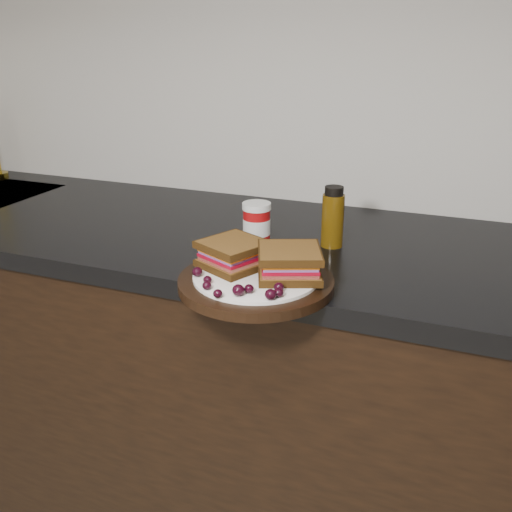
{
  "coord_description": "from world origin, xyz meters",
  "views": [
    {
      "loc": [
        0.35,
        0.56,
        1.33
      ],
      "look_at": [
        0.0,
        1.43,
        0.96
      ],
      "focal_mm": 40.0,
      "sensor_mm": 36.0,
      "label": 1
    }
  ],
  "objects_px": {
    "condiment_jar": "(257,223)",
    "oil_bottle": "(333,217)",
    "sandwich_left": "(233,254)",
    "plate": "(256,282)"
  },
  "relations": [
    {
      "from": "sandwich_left",
      "to": "condiment_jar",
      "type": "xyz_separation_m",
      "value": [
        -0.03,
        0.19,
        -0.0
      ]
    },
    {
      "from": "plate",
      "to": "oil_bottle",
      "type": "height_order",
      "value": "oil_bottle"
    },
    {
      "from": "oil_bottle",
      "to": "condiment_jar",
      "type": "bearing_deg",
      "value": -164.61
    },
    {
      "from": "condiment_jar",
      "to": "oil_bottle",
      "type": "relative_size",
      "value": 0.69
    },
    {
      "from": "plate",
      "to": "condiment_jar",
      "type": "height_order",
      "value": "condiment_jar"
    },
    {
      "from": "condiment_jar",
      "to": "plate",
      "type": "bearing_deg",
      "value": -68.96
    },
    {
      "from": "plate",
      "to": "sandwich_left",
      "type": "height_order",
      "value": "sandwich_left"
    },
    {
      "from": "plate",
      "to": "condiment_jar",
      "type": "relative_size",
      "value": 3.09
    },
    {
      "from": "condiment_jar",
      "to": "sandwich_left",
      "type": "bearing_deg",
      "value": -81.21
    },
    {
      "from": "plate",
      "to": "sandwich_left",
      "type": "distance_m",
      "value": 0.07
    }
  ]
}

